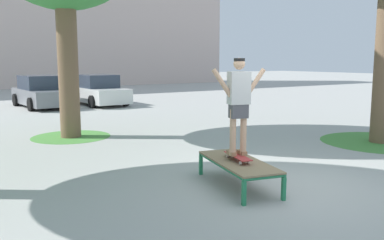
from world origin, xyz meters
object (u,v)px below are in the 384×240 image
skateboard (238,156)px  skater (239,100)px  car_grey (41,93)px  skate_box (238,163)px  car_white (98,91)px

skateboard → skater: skater is taller
skateboard → car_grey: car_grey is taller
skateboard → car_grey: (0.02, 14.78, 0.15)m
skateboard → car_grey: 14.78m
skate_box → skater: skater is taller
skater → car_grey: 14.81m
car_grey → car_white: 2.70m
skate_box → car_white: bearing=79.4°
skater → car_white: size_ratio=0.40×
skater → car_white: 14.70m
skate_box → car_white: 14.70m
skateboard → skater: 0.99m
skate_box → car_grey: 14.81m
car_grey → skateboard: bearing=-90.1°
skate_box → car_grey: bearing=89.9°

